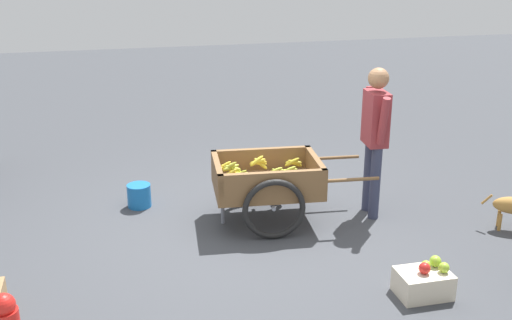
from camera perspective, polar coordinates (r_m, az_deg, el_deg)
name	(u,v)px	position (r m, az deg, el deg)	size (l,w,h in m)	color
ground_plane	(249,233)	(6.43, -0.68, -6.67)	(24.00, 24.00, 0.00)	#3D3F44
fruit_cart	(266,182)	(6.53, 0.97, -2.06)	(1.71, 0.99, 0.73)	brown
vendor_person	(375,129)	(6.64, 10.87, 2.80)	(0.23, 0.59, 1.62)	#333851
plastic_bucket	(139,196)	(7.11, -10.66, -3.23)	(0.26, 0.26, 0.26)	#1966B2
apple_crate	(424,282)	(5.51, 15.14, -10.72)	(0.44, 0.32, 0.32)	beige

